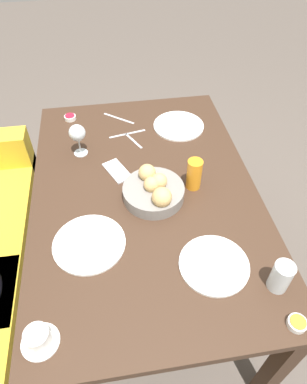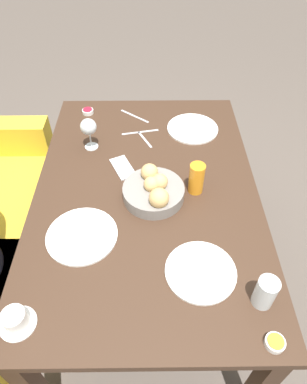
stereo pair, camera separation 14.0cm
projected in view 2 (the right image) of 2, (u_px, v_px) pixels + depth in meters
The scene contains 16 objects.
ground_plane at pixel (148, 277), 1.98m from camera, with size 10.00×10.00×0.00m, color #564C44.
dining_table at pixel (147, 203), 1.52m from camera, with size 1.41×0.94×0.73m.
bread_basket at pixel (154, 190), 1.39m from camera, with size 0.25×0.25×0.12m.
plate_near_left at pixel (201, 271), 1.17m from camera, with size 0.25×0.25×0.01m.
plate_near_right at pixel (193, 129), 1.74m from camera, with size 0.26×0.26×0.01m.
plate_far_center at pixel (82, 235), 1.28m from camera, with size 0.27×0.27×0.01m.
juice_glass at pixel (196, 178), 1.40m from camera, with size 0.06×0.06×0.14m.
water_tumbler at pixel (265, 292), 1.06m from camera, with size 0.07×0.07×0.12m.
wine_glass at pixel (89, 128), 1.57m from camera, with size 0.08×0.08×0.16m.
coffee_cup at pixel (16, 320), 1.03m from camera, with size 0.11×0.11×0.07m.
jam_bowl_berry at pixel (88, 111), 1.84m from camera, with size 0.06×0.06×0.02m.
jam_bowl_honey at pixel (275, 343), 1.00m from camera, with size 0.06×0.06×0.02m.
fork_silver at pixel (135, 116), 1.83m from camera, with size 0.12×0.15×0.00m.
knife_silver at pixel (140, 132), 1.73m from camera, with size 0.05×0.19×0.00m.
spoon_coffee at pixel (145, 140), 1.69m from camera, with size 0.13×0.07×0.00m.
cell_phone at pixel (123, 168), 1.54m from camera, with size 0.17×0.13×0.01m.
Camera 2 is at (-1.01, -0.02, 1.77)m, focal length 32.00 mm.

